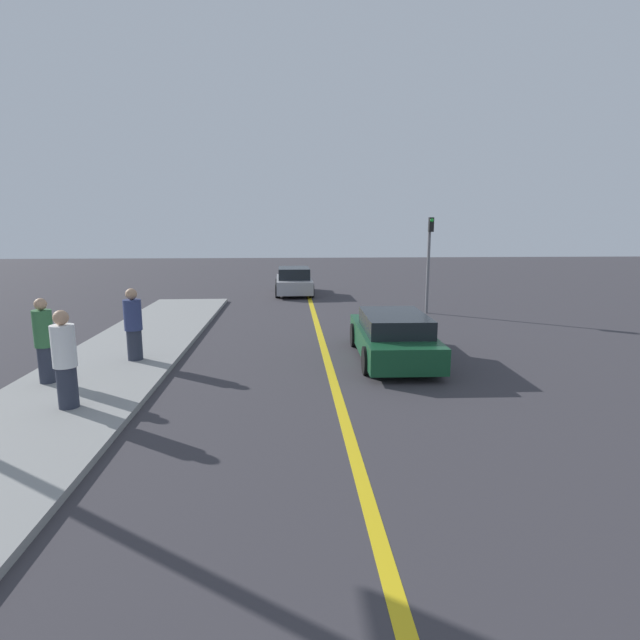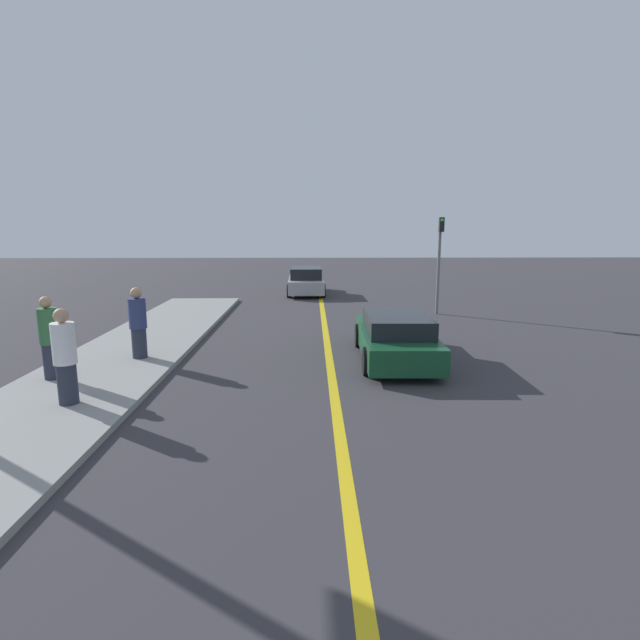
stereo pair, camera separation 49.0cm
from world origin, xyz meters
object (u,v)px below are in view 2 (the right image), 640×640
object	(u,v)px
pedestrian_mid_group	(65,357)
pedestrian_far_standing	(49,338)
traffic_light	(439,255)
car_near_right_lane	(396,337)
pedestrian_by_sign	(138,323)
car_ahead_center	(306,281)

from	to	relation	value
pedestrian_mid_group	pedestrian_far_standing	size ratio (longest dim) A/B	1.00
traffic_light	car_near_right_lane	bearing A→B (deg)	-112.30
car_near_right_lane	pedestrian_far_standing	xyz separation A→B (m)	(-7.89, -1.89, 0.43)
pedestrian_far_standing	pedestrian_by_sign	xyz separation A→B (m)	(1.32, 1.78, -0.02)
car_ahead_center	pedestrian_far_standing	world-z (taller)	pedestrian_far_standing
car_ahead_center	pedestrian_by_sign	distance (m)	13.69
car_ahead_center	pedestrian_far_standing	distance (m)	15.80
pedestrian_mid_group	traffic_light	xyz separation A→B (m)	(9.60, 10.33, 1.30)
pedestrian_mid_group	traffic_light	bearing A→B (deg)	47.10
car_near_right_lane	car_ahead_center	bearing A→B (deg)	102.07
car_near_right_lane	pedestrian_mid_group	size ratio (longest dim) A/B	2.49
car_near_right_lane	pedestrian_by_sign	world-z (taller)	pedestrian_by_sign
car_ahead_center	car_near_right_lane	bearing A→B (deg)	-80.33
car_near_right_lane	car_ahead_center	distance (m)	13.17
car_near_right_lane	pedestrian_far_standing	size ratio (longest dim) A/B	2.49
car_near_right_lane	pedestrian_far_standing	distance (m)	8.12
pedestrian_far_standing	traffic_light	distance (m)	13.88
pedestrian_far_standing	pedestrian_by_sign	bearing A→B (deg)	53.40
pedestrian_mid_group	pedestrian_by_sign	size ratio (longest dim) A/B	1.01
pedestrian_by_sign	car_near_right_lane	bearing A→B (deg)	0.96
pedestrian_far_standing	car_near_right_lane	bearing A→B (deg)	13.46
car_near_right_lane	traffic_light	bearing A→B (deg)	69.07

